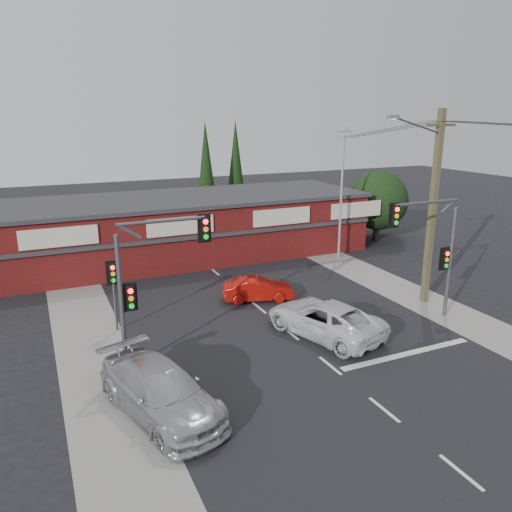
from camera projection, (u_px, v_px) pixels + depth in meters
name	position (u px, v px, depth m)	size (l,w,h in m)	color
ground	(317.00, 355.00, 20.89)	(120.00, 120.00, 0.00)	black
road_strip	(266.00, 313.00, 25.26)	(14.00, 70.00, 0.01)	black
verge_left	(91.00, 344.00, 21.88)	(3.00, 70.00, 0.02)	gray
verge_right	(399.00, 289.00, 28.64)	(3.00, 70.00, 0.02)	gray
stop_line	(407.00, 354.00, 20.96)	(6.50, 0.35, 0.01)	silver
white_suv	(324.00, 318.00, 22.60)	(2.64, 5.73, 1.59)	silver
silver_suv	(161.00, 391.00, 16.62)	(2.34, 5.75, 1.67)	#ACB0B2
red_sedan	(258.00, 289.00, 26.87)	(1.32, 3.78, 1.24)	#A10F09
lane_dashes	(330.00, 366.00, 19.98)	(0.12, 35.54, 0.01)	silver
shop_building	(179.00, 227.00, 34.77)	(27.30, 8.40, 4.22)	#480E0E
tree_cluster	(376.00, 203.00, 39.45)	(5.90, 5.10, 5.50)	#2D2116
conifer_near	(206.00, 166.00, 41.78)	(1.80, 1.80, 9.25)	#2D2116
conifer_far	(236.00, 163.00, 44.92)	(1.80, 1.80, 9.25)	#2D2116
traffic_mast_left	(148.00, 272.00, 19.01)	(3.77, 0.27, 5.97)	#47494C
traffic_mast_right	(434.00, 242.00, 23.41)	(3.96, 0.27, 5.97)	#47494C
pedestal_signal	(113.00, 281.00, 22.62)	(0.55, 0.27, 3.38)	#47494C
utility_pole	(431.00, 202.00, 25.34)	(4.38, 0.59, 10.00)	brown
steel_pole	(341.00, 191.00, 33.68)	(1.20, 0.16, 9.00)	gray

